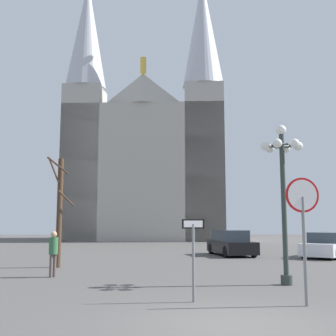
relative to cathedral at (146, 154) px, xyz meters
The scene contains 9 objects.
ground_plane 40.44m from the cathedral, 85.35° to the right, with size 120.00×120.00×0.00m, color #514F4C.
cathedral is the anchor object (origin of this frame).
stop_sign 38.54m from the cathedral, 82.09° to the right, with size 0.85×0.15×3.04m.
one_way_arrow_sign 37.95m from the cathedral, 86.00° to the right, with size 0.57×0.10×2.04m.
street_lamp 35.16m from the cathedral, 80.46° to the right, with size 1.39×1.25×5.15m.
bare_tree 29.90m from the cathedral, 95.43° to the right, with size 1.24×0.77×4.86m.
parked_car_near_white 27.78m from the cathedral, 64.60° to the right, with size 4.26×4.76×1.40m.
parked_car_far_black 24.75m from the cathedral, 74.97° to the right, with size 2.51×4.56×1.49m.
pedestrian_walking 33.35m from the cathedral, 93.80° to the right, with size 0.32×0.32×1.64m.
Camera 1 is at (-1.42, -8.35, 1.95)m, focal length 44.43 mm.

